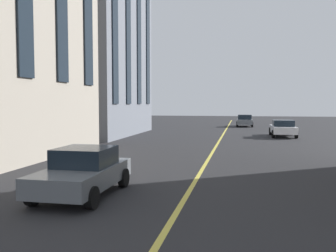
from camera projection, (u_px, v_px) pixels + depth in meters
name	position (u px, v px, depth m)	size (l,w,h in m)	color
lane_centre_line	(212.00, 153.00, 19.99)	(80.00, 0.16, 0.01)	#D8C64C
car_white_near	(283.00, 128.00, 29.77)	(4.40, 1.95, 1.37)	silver
car_grey_parked_b	(245.00, 121.00, 42.89)	(3.90, 1.89, 1.40)	slate
car_grey_trailing	(83.00, 172.00, 10.75)	(3.90, 1.89, 1.40)	slate
building_left_near	(68.00, 25.00, 31.85)	(12.53, 11.98, 19.16)	slate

